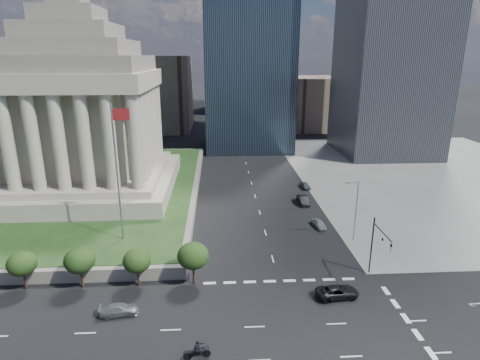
{
  "coord_description": "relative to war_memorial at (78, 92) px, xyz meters",
  "views": [
    {
      "loc": [
        -7.68,
        -31.5,
        28.04
      ],
      "look_at": [
        -5.06,
        14.19,
        13.82
      ],
      "focal_mm": 30.0,
      "sensor_mm": 36.0,
      "label": 1
    }
  ],
  "objects": [
    {
      "name": "war_memorial",
      "position": [
        0.0,
        0.0,
        0.0
      ],
      "size": [
        34.0,
        34.0,
        39.0
      ],
      "primitive_type": null,
      "color": "#A5998A",
      "rests_on": "plaza_lawn"
    },
    {
      "name": "street_lamp_north",
      "position": [
        47.33,
        -23.0,
        -15.74
      ],
      "size": [
        2.13,
        0.22,
        10.0
      ],
      "color": "slate",
      "rests_on": "ground"
    },
    {
      "name": "building_filler_nw",
      "position": [
        4.0,
        82.0,
        -7.4
      ],
      "size": [
        24.0,
        30.0,
        28.0
      ],
      "primitive_type": "cube",
      "color": "brown",
      "rests_on": "ground"
    },
    {
      "name": "flagpole",
      "position": [
        12.17,
        -24.0,
        -8.29
      ],
      "size": [
        2.52,
        0.24,
        20.0
      ],
      "color": "slate",
      "rests_on": "plaza_lawn"
    },
    {
      "name": "pickup_truck",
      "position": [
        40.52,
        -38.0,
        -20.68
      ],
      "size": [
        5.42,
        2.92,
        1.45
      ],
      "primitive_type": "imported",
      "rotation": [
        0.0,
        0.0,
        1.67
      ],
      "color": "black",
      "rests_on": "ground"
    },
    {
      "name": "ground",
      "position": [
        34.0,
        52.0,
        -21.4
      ],
      "size": [
        500.0,
        500.0,
        0.0
      ],
      "primitive_type": "plane",
      "color": "black",
      "rests_on": "ground"
    },
    {
      "name": "sidewalk_ne",
      "position": [
        80.0,
        12.0,
        -21.38
      ],
      "size": [
        68.0,
        90.0,
        0.03
      ],
      "primitive_type": "cube",
      "color": "slate",
      "rests_on": "ground"
    },
    {
      "name": "parked_sedan_far",
      "position": [
        45.5,
        3.53,
        -20.75
      ],
      "size": [
        4.03,
        2.11,
        1.31
      ],
      "primitive_type": "imported",
      "rotation": [
        0.0,
        0.0,
        0.15
      ],
      "color": "#585A5F",
      "rests_on": "ground"
    },
    {
      "name": "plaza_terrace",
      "position": [
        -11.0,
        2.0,
        -20.5
      ],
      "size": [
        66.0,
        70.0,
        1.8
      ],
      "primitive_type": "cube",
      "color": "slate",
      "rests_on": "ground"
    },
    {
      "name": "midrise_glass",
      "position": [
        36.0,
        47.0,
        8.6
      ],
      "size": [
        26.0,
        26.0,
        60.0
      ],
      "primitive_type": "cube",
      "color": "black",
      "rests_on": "ground"
    },
    {
      "name": "traffic_signal_ne",
      "position": [
        46.5,
        -34.3,
        -16.15
      ],
      "size": [
        0.3,
        5.74,
        8.0
      ],
      "color": "black",
      "rests_on": "ground"
    },
    {
      "name": "plaza_lawn",
      "position": [
        -11.0,
        2.0,
        -19.55
      ],
      "size": [
        64.0,
        68.0,
        0.1
      ],
      "primitive_type": "cube",
      "color": "#1F3817",
      "rests_on": "plaza_terrace"
    },
    {
      "name": "parked_sedan_near",
      "position": [
        43.41,
        -17.35,
        -20.75
      ],
      "size": [
        4.02,
        2.13,
        1.3
      ],
      "primitive_type": "imported",
      "rotation": [
        0.0,
        0.0,
        0.16
      ],
      "color": "#919599",
      "rests_on": "ground"
    },
    {
      "name": "motorcycle_trail",
      "position": [
        24.0,
        -47.39,
        -20.4
      ],
      "size": [
        2.78,
        1.18,
        2.01
      ],
      "primitive_type": null,
      "rotation": [
        0.0,
        0.0,
        0.17
      ],
      "color": "black",
      "rests_on": "ground"
    },
    {
      "name": "building_filler_ne",
      "position": [
        66.0,
        82.0,
        -11.4
      ],
      "size": [
        20.0,
        30.0,
        20.0
      ],
      "primitive_type": "cube",
      "color": "brown",
      "rests_on": "ground"
    },
    {
      "name": "suv_grey",
      "position": [
        14.92,
        -39.94,
        -20.76
      ],
      "size": [
        4.59,
        2.38,
        1.27
      ],
      "primitive_type": "imported",
      "rotation": [
        0.0,
        0.0,
        1.71
      ],
      "color": "slate",
      "rests_on": "ground"
    },
    {
      "name": "parked_sedan_mid",
      "position": [
        43.0,
        -6.15,
        -20.61
      ],
      "size": [
        4.89,
        1.95,
        1.58
      ],
      "primitive_type": "imported",
      "rotation": [
        0.0,
        0.0,
        0.06
      ],
      "color": "black",
      "rests_on": "ground"
    }
  ]
}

